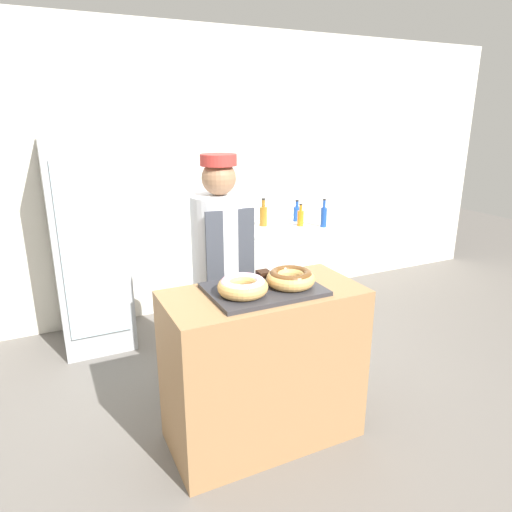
# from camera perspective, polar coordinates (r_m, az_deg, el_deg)

# --- Properties ---
(ground_plane) EXTENTS (14.00, 14.00, 0.00)m
(ground_plane) POSITION_cam_1_polar(r_m,az_deg,el_deg) (3.07, 0.87, -21.38)
(ground_plane) COLOR #66605B
(wall_back) EXTENTS (8.00, 0.06, 2.70)m
(wall_back) POSITION_cam_1_polar(r_m,az_deg,el_deg) (4.44, -11.60, 9.63)
(wall_back) COLOR silver
(wall_back) RESTS_ON ground_plane
(display_counter) EXTENTS (1.13, 0.56, 0.96)m
(display_counter) POSITION_cam_1_polar(r_m,az_deg,el_deg) (2.79, 0.92, -13.64)
(display_counter) COLOR #997047
(display_counter) RESTS_ON ground_plane
(serving_tray) EXTENTS (0.63, 0.45, 0.02)m
(serving_tray) POSITION_cam_1_polar(r_m,az_deg,el_deg) (2.57, 0.97, -4.17)
(serving_tray) COLOR #2D2D33
(serving_tray) RESTS_ON display_counter
(donut_light_glaze) EXTENTS (0.28, 0.28, 0.09)m
(donut_light_glaze) POSITION_cam_1_polar(r_m,az_deg,el_deg) (2.46, -1.67, -3.73)
(donut_light_glaze) COLOR tan
(donut_light_glaze) RESTS_ON serving_tray
(donut_chocolate_glaze) EXTENTS (0.28, 0.28, 0.09)m
(donut_chocolate_glaze) POSITION_cam_1_polar(r_m,az_deg,el_deg) (2.58, 4.35, -2.69)
(donut_chocolate_glaze) COLOR tan
(donut_chocolate_glaze) RESTS_ON serving_tray
(brownie_back_left) EXTENTS (0.07, 0.07, 0.03)m
(brownie_back_left) POSITION_cam_1_polar(r_m,az_deg,el_deg) (2.67, -2.24, -2.70)
(brownie_back_left) COLOR black
(brownie_back_left) RESTS_ON serving_tray
(brownie_back_right) EXTENTS (0.07, 0.07, 0.03)m
(brownie_back_right) POSITION_cam_1_polar(r_m,az_deg,el_deg) (2.74, 0.95, -2.19)
(brownie_back_right) COLOR black
(brownie_back_right) RESTS_ON serving_tray
(baker_person) EXTENTS (0.38, 0.38, 1.68)m
(baker_person) POSITION_cam_1_polar(r_m,az_deg,el_deg) (3.07, -4.33, -2.37)
(baker_person) COLOR #4C4C51
(baker_person) RESTS_ON ground_plane
(beverage_fridge) EXTENTS (0.56, 0.66, 1.75)m
(beverage_fridge) POSITION_cam_1_polar(r_m,az_deg,el_deg) (4.03, -20.22, 1.24)
(beverage_fridge) COLOR #ADB2B7
(beverage_fridge) RESTS_ON ground_plane
(chest_freezer) EXTENTS (0.99, 0.63, 0.86)m
(chest_freezer) POSITION_cam_1_polar(r_m,az_deg,el_deg) (4.66, 2.62, -1.25)
(chest_freezer) COLOR silver
(chest_freezer) RESTS_ON ground_plane
(bottle_amber) EXTENTS (0.07, 0.07, 0.27)m
(bottle_amber) POSITION_cam_1_polar(r_m,az_deg,el_deg) (4.51, 0.92, 5.12)
(bottle_amber) COLOR #99661E
(bottle_amber) RESTS_ON chest_freezer
(bottle_blue) EXTENTS (0.07, 0.07, 0.22)m
(bottle_blue) POSITION_cam_1_polar(r_m,az_deg,el_deg) (4.73, 5.12, 5.38)
(bottle_blue) COLOR #1E4CB2
(bottle_blue) RESTS_ON chest_freezer
(bottle_orange) EXTENTS (0.06, 0.06, 0.22)m
(bottle_orange) POSITION_cam_1_polar(r_m,az_deg,el_deg) (4.53, 5.58, 4.83)
(bottle_orange) COLOR orange
(bottle_orange) RESTS_ON chest_freezer
(bottle_blue_b) EXTENTS (0.06, 0.06, 0.28)m
(bottle_blue_b) POSITION_cam_1_polar(r_m,az_deg,el_deg) (4.50, 8.46, 4.95)
(bottle_blue_b) COLOR #1E4CB2
(bottle_blue_b) RESTS_ON chest_freezer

